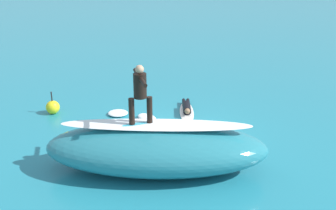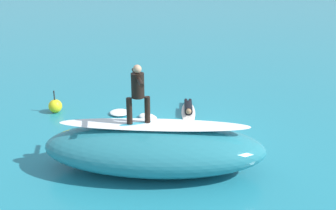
# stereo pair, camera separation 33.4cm
# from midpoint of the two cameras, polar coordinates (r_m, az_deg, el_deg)

# --- Properties ---
(ground_plane) EXTENTS (120.00, 120.00, 0.00)m
(ground_plane) POSITION_cam_midpoint_polar(r_m,az_deg,el_deg) (13.00, 0.55, -4.52)
(ground_plane) COLOR teal
(wave_crest) EXTENTS (6.61, 4.37, 1.34)m
(wave_crest) POSITION_cam_midpoint_polar(r_m,az_deg,el_deg) (10.63, -2.65, -6.49)
(wave_crest) COLOR teal
(wave_crest) RESTS_ON ground_plane
(wave_foam_lip) EXTENTS (5.20, 2.58, 0.08)m
(wave_foam_lip) POSITION_cam_midpoint_polar(r_m,az_deg,el_deg) (10.33, -2.71, -2.98)
(wave_foam_lip) COLOR white
(wave_foam_lip) RESTS_ON wave_crest
(surfboard_riding) EXTENTS (1.73, 1.44, 0.08)m
(surfboard_riding) POSITION_cam_midpoint_polar(r_m,az_deg,el_deg) (10.37, -4.98, -2.94)
(surfboard_riding) COLOR #33B2D1
(surfboard_riding) RESTS_ON wave_crest
(surfer_riding) EXTENTS (0.99, 1.30, 1.62)m
(surfer_riding) POSITION_cam_midpoint_polar(r_m,az_deg,el_deg) (10.03, -5.15, 2.23)
(surfer_riding) COLOR black
(surfer_riding) RESTS_ON surfboard_riding
(surfboard_paddling) EXTENTS (1.38, 2.43, 0.07)m
(surfboard_paddling) POSITION_cam_midpoint_polar(r_m,az_deg,el_deg) (14.88, 2.18, -1.08)
(surfboard_paddling) COLOR silver
(surfboard_paddling) RESTS_ON ground_plane
(surfer_paddling) EXTENTS (0.87, 1.72, 0.32)m
(surfer_paddling) POSITION_cam_midpoint_polar(r_m,az_deg,el_deg) (14.94, 2.17, -0.27)
(surfer_paddling) COLOR black
(surfer_paddling) RESTS_ON surfboard_paddling
(buoy_marker) EXTENTS (0.52, 0.52, 0.89)m
(buoy_marker) POSITION_cam_midpoint_polar(r_m,az_deg,el_deg) (15.45, -17.44, -0.31)
(buoy_marker) COLOR yellow
(buoy_marker) RESTS_ON ground_plane
(foam_patch_near) EXTENTS (0.67, 0.68, 0.15)m
(foam_patch_near) POSITION_cam_midpoint_polar(r_m,az_deg,el_deg) (11.34, 4.55, -8.09)
(foam_patch_near) COLOR white
(foam_patch_near) RESTS_ON ground_plane
(foam_patch_mid) EXTENTS (1.04, 0.91, 0.17)m
(foam_patch_mid) POSITION_cam_midpoint_polar(r_m,az_deg,el_deg) (14.27, -3.86, -1.88)
(foam_patch_mid) COLOR white
(foam_patch_mid) RESTS_ON ground_plane
(foam_patch_far) EXTENTS (0.89, 0.87, 0.14)m
(foam_patch_far) POSITION_cam_midpoint_polar(r_m,az_deg,el_deg) (14.85, -8.13, -1.20)
(foam_patch_far) COLOR white
(foam_patch_far) RESTS_ON ground_plane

